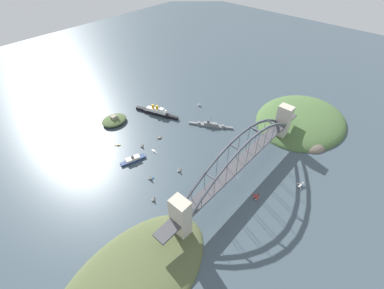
% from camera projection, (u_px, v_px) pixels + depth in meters
% --- Properties ---
extents(ground_plane, '(1400.00, 1400.00, 0.00)m').
position_uv_depth(ground_plane, '(238.00, 177.00, 336.67)').
color(ground_plane, '#3D4C56').
extents(harbor_arch_bridge, '(274.20, 18.96, 69.21)m').
position_uv_depth(harbor_arch_bridge, '(241.00, 161.00, 316.98)').
color(harbor_arch_bridge, beige).
rests_on(harbor_arch_bridge, ground).
extents(headland_west_shore, '(167.90, 96.51, 18.89)m').
position_uv_depth(headland_west_shore, '(132.00, 283.00, 240.22)').
color(headland_west_shore, '#515B38').
rests_on(headland_west_shore, ground).
extents(headland_east_shore, '(164.71, 136.19, 30.17)m').
position_uv_depth(headland_east_shore, '(301.00, 122.00, 424.69)').
color(headland_east_shore, '#476638').
rests_on(headland_east_shore, ground).
extents(ocean_liner, '(29.83, 76.61, 17.58)m').
position_uv_depth(ocean_liner, '(156.00, 112.00, 437.66)').
color(ocean_liner, black).
rests_on(ocean_liner, ground).
extents(naval_cruiser, '(38.24, 62.77, 16.70)m').
position_uv_depth(naval_cruiser, '(210.00, 125.00, 414.61)').
color(naval_cruiser, slate).
rests_on(naval_cruiser, ground).
extents(harbor_ferry_steamer, '(36.31, 16.33, 8.65)m').
position_uv_depth(harbor_ferry_steamer, '(133.00, 159.00, 356.50)').
color(harbor_ferry_steamer, navy).
rests_on(harbor_ferry_steamer, ground).
extents(fort_island_mid_harbor, '(40.75, 33.87, 13.17)m').
position_uv_depth(fort_island_mid_harbor, '(114.00, 120.00, 421.43)').
color(fort_island_mid_harbor, '#4C6038').
rests_on(fort_island_mid_harbor, ground).
extents(seaplane_taxiing_near_bridge, '(11.15, 7.80, 4.78)m').
position_uv_depth(seaplane_taxiing_near_bridge, '(300.00, 185.00, 324.31)').
color(seaplane_taxiing_near_bridge, '#B7B7B2').
rests_on(seaplane_taxiing_near_bridge, ground).
extents(seaplane_second_in_formation, '(8.47, 9.50, 5.14)m').
position_uv_depth(seaplane_second_in_formation, '(256.00, 197.00, 310.30)').
color(seaplane_second_in_formation, '#B7B7B2').
rests_on(seaplane_second_in_formation, ground).
extents(small_boat_0, '(6.60, 4.68, 7.46)m').
position_uv_depth(small_boat_0, '(142.00, 145.00, 377.72)').
color(small_boat_0, black).
rests_on(small_boat_0, ground).
extents(small_boat_1, '(7.22, 2.91, 2.49)m').
position_uv_depth(small_boat_1, '(160.00, 138.00, 393.20)').
color(small_boat_1, brown).
rests_on(small_boat_1, ground).
extents(small_boat_2, '(7.80, 5.45, 9.55)m').
position_uv_depth(small_boat_2, '(199.00, 103.00, 457.59)').
color(small_boat_2, silver).
rests_on(small_boat_2, ground).
extents(small_boat_3, '(3.14, 10.16, 2.07)m').
position_uv_depth(small_boat_3, '(257.00, 131.00, 406.85)').
color(small_boat_3, black).
rests_on(small_boat_3, ground).
extents(small_boat_4, '(7.68, 6.89, 1.77)m').
position_uv_depth(small_boat_4, '(118.00, 145.00, 381.77)').
color(small_boat_4, gold).
rests_on(small_boat_4, ground).
extents(small_boat_5, '(7.43, 4.31, 7.92)m').
position_uv_depth(small_boat_5, '(179.00, 169.00, 341.58)').
color(small_boat_5, brown).
rests_on(small_boat_5, ground).
extents(small_boat_6, '(3.42, 11.43, 2.10)m').
position_uv_depth(small_boat_6, '(154.00, 151.00, 371.58)').
color(small_boat_6, silver).
rests_on(small_boat_6, ground).
extents(small_boat_7, '(7.77, 6.03, 8.90)m').
position_uv_depth(small_boat_7, '(150.00, 177.00, 331.55)').
color(small_boat_7, '#234C8C').
rests_on(small_boat_7, ground).
extents(small_boat_8, '(6.34, 4.78, 6.83)m').
position_uv_depth(small_boat_8, '(153.00, 199.00, 307.18)').
color(small_boat_8, black).
rests_on(small_boat_8, ground).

